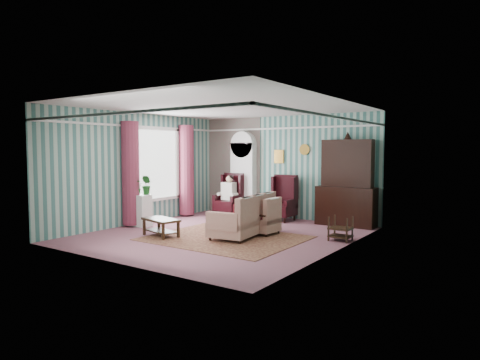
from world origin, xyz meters
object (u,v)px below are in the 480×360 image
Objects in this scene: seated_woman at (229,196)px; coffee_table at (161,227)px; round_side_table at (257,207)px; wingback_right at (281,198)px; nest_table at (341,228)px; wingback_left at (229,194)px; plant_stand at (140,211)px; floral_armchair at (263,214)px; sofa at (243,213)px; bookcase at (243,177)px; dresser_hutch at (346,180)px.

coffee_table is at bearing -80.41° from seated_woman.
round_side_table is 3.55m from coffee_table.
wingback_right is 2.08× the size of round_side_table.
round_side_table is 3.60m from nest_table.
nest_table is at bearing -20.85° from wingback_left.
wingback_right reaches higher than seated_woman.
wingback_left is 2.87m from plant_stand.
nest_table is (4.07, -1.55, -0.35)m from wingback_left.
plant_stand is 3.25m from floral_armchair.
seated_woman is (0.00, 0.00, -0.04)m from wingback_left.
sofa is at bearing -82.96° from wingback_right.
bookcase reaches higher than wingback_right.
bookcase reaches higher than seated_woman.
wingback_right is 1.56× the size of plant_stand.
plant_stand is at bearing 92.93° from sofa.
dresser_hutch reaches higher than coffee_table.
bookcase is at bearing 153.08° from nest_table.
plant_stand is at bearing -108.49° from bookcase.
wingback_right is 1.36× the size of coffee_table.
dresser_hutch is at bearing 8.77° from wingback_right.
dresser_hutch is 3.56m from seated_woman.
plant_stand is (-0.80, -2.75, -0.19)m from seated_woman.
nest_table is 0.59× the size of coffee_table.
plant_stand is 1.52m from coffee_table.
nest_table is 5.02m from plant_stand.
coffee_table is at bearing -152.38° from nest_table.
sofa is (-1.47, -2.52, -0.66)m from dresser_hutch.
floral_armchair is (2.33, -1.89, -0.16)m from wingback_left.
wingback_right is at bearing 70.78° from coffee_table.
nest_table is at bearing 27.62° from coffee_table.
dresser_hutch is 4.37× the size of nest_table.
dresser_hutch is at bearing 51.26° from coffee_table.
round_side_table is at bearing 9.46° from wingback_left.
wingback_right is 0.92m from round_side_table.
coffee_table is at bearing -109.22° from wingback_right.
plant_stand is at bearing -106.22° from wingback_left.
plant_stand is at bearing 107.76° from floral_armchair.
round_side_table is at bearing 84.68° from coffee_table.
dresser_hutch reaches higher than bookcase.
seated_woman reaches higher than coffee_table.
coffee_table is (-2.93, -3.65, -0.98)m from dresser_hutch.
wingback_left is at bearing -170.54° from round_side_table.
wingback_left reaches higher than plant_stand.
plant_stand reaches higher than round_side_table.
dresser_hutch is 1.86m from wingback_right.
bookcase reaches higher than sofa.
dresser_hutch is 2.53× the size of floral_armchair.
dresser_hutch is at bearing 107.39° from nest_table.
wingback_right is at bearing 0.02° from sofa.
bookcase reaches higher than nest_table.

